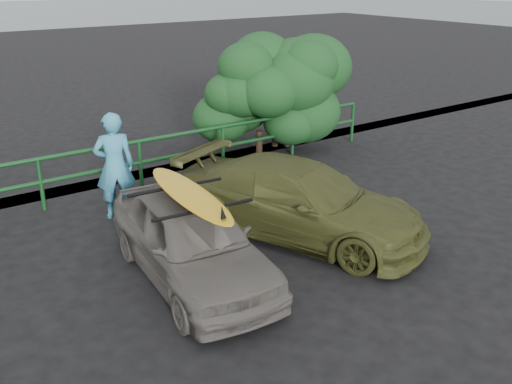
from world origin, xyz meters
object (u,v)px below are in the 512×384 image
olive_vehicle (300,201)px  surfboard (189,194)px  guardrail (93,174)px  sedan (191,240)px  man (115,166)px

olive_vehicle → surfboard: surfboard is taller
surfboard → guardrail: bearing=96.1°
sedan → surfboard: 0.71m
man → sedan: bearing=105.8°
olive_vehicle → man: man is taller
olive_vehicle → surfboard: 2.32m
guardrail → man: size_ratio=7.18×
olive_vehicle → surfboard: size_ratio=1.71×
guardrail → man: bearing=-87.9°
sedan → surfboard: bearing=0.0°
sedan → surfboard: surfboard is taller
guardrail → olive_vehicle: (2.24, -3.63, 0.11)m
sedan → man: bearing=95.5°
olive_vehicle → sedan: bearing=163.0°
guardrail → surfboard: 3.94m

